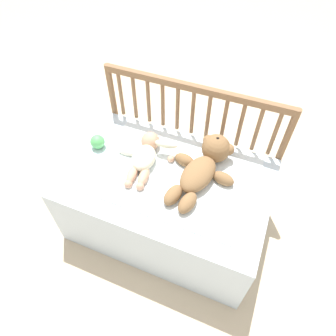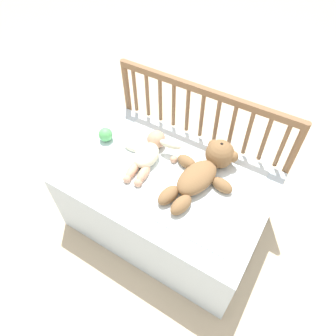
% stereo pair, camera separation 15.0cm
% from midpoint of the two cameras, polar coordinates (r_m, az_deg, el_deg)
% --- Properties ---
extents(ground_plane, '(12.00, 12.00, 0.00)m').
position_cam_midpoint_polar(ground_plane, '(1.90, 2.10, -10.13)').
color(ground_plane, '#C6B293').
extents(crib_mattress, '(1.06, 0.69, 0.44)m').
position_cam_midpoint_polar(crib_mattress, '(1.72, 2.30, -6.45)').
color(crib_mattress, silver).
rests_on(crib_mattress, ground_plane).
extents(crib_rail, '(1.06, 0.04, 0.76)m').
position_cam_midpoint_polar(crib_rail, '(1.71, 8.87, 8.54)').
color(crib_rail, brown).
rests_on(crib_rail, ground_plane).
extents(blanket, '(0.83, 0.58, 0.01)m').
position_cam_midpoint_polar(blanket, '(1.55, 4.10, -1.31)').
color(blanket, white).
rests_on(blanket, crib_mattress).
extents(teddy_bear, '(0.35, 0.50, 0.15)m').
position_cam_midpoint_polar(teddy_bear, '(1.52, 9.85, -0.46)').
color(teddy_bear, olive).
rests_on(teddy_bear, crib_mattress).
extents(baby, '(0.32, 0.36, 0.10)m').
position_cam_midpoint_polar(baby, '(1.59, -1.10, 2.71)').
color(baby, '#EAEACC').
rests_on(baby, crib_mattress).
extents(toy_ball, '(0.08, 0.08, 0.08)m').
position_cam_midpoint_polar(toy_ball, '(1.72, -9.37, 6.16)').
color(toy_ball, '#59BF66').
rests_on(toy_ball, crib_mattress).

